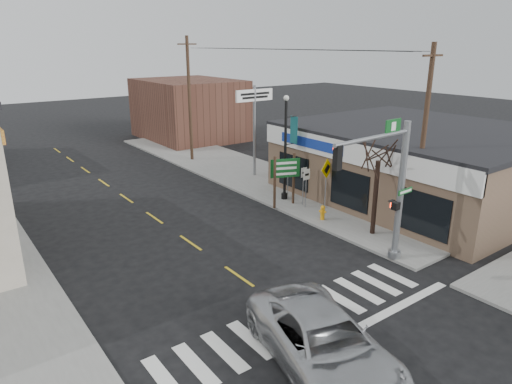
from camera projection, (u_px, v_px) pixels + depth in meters
ground at (307, 323)px, 15.19m from camera, size 140.00×140.00×0.00m
sidewalk_right at (274, 183)px, 30.19m from camera, size 6.00×38.00×0.13m
center_line at (191, 243)px, 21.30m from camera, size 0.12×56.00×0.01m
crosswalk at (299, 318)px, 15.49m from camera, size 11.00×2.20×0.01m
thrift_store at (419, 164)px, 27.34m from camera, size 12.00×14.00×4.00m
bldg_distant_right at (189, 109)px, 44.03m from camera, size 8.00×10.00×5.60m
suv at (324, 343)px, 12.86m from camera, size 4.12×6.44×1.65m
traffic_signal_pole at (391, 180)px, 18.08m from camera, size 4.76×0.38×6.04m
guide_sign at (285, 173)px, 25.18m from camera, size 1.68×0.14×2.95m
fire_hydrant at (323, 212)px, 23.65m from camera, size 0.24×0.24×0.77m
ped_crossing_sign at (326, 175)px, 24.89m from camera, size 1.09×0.08×2.80m
lamp_post at (286, 140)px, 25.90m from camera, size 0.78×0.61×6.03m
dance_center_sign at (254, 107)px, 30.40m from camera, size 2.88×0.18×6.12m
bare_tree at (380, 147)px, 20.75m from camera, size 2.70×2.70×5.40m
shrub_front at (435, 230)px, 21.26m from camera, size 1.20×1.20×0.90m
shrub_back at (342, 194)px, 26.37m from camera, size 1.11×1.11×0.83m
utility_pole_near at (423, 139)px, 21.13m from camera, size 1.53×0.23×8.81m
utility_pole_far at (189, 98)px, 34.65m from camera, size 1.62×0.24×9.29m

